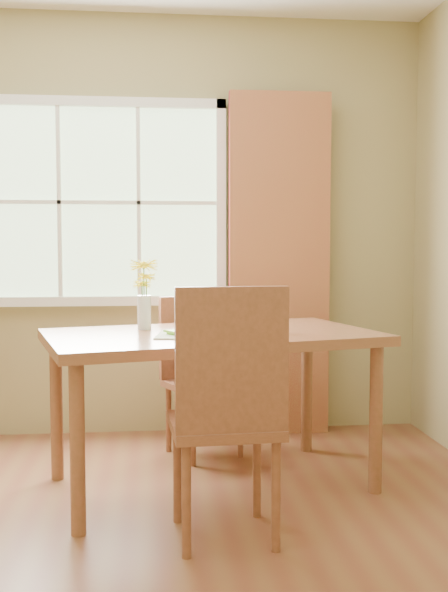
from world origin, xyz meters
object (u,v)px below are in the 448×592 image
chair_near (228,404)px  flower_vase (144,287)px  dining_table (212,348)px  water_glass (266,321)px  chair_far (197,367)px  croissant_sandwich (199,322)px

chair_near → flower_vase: bearing=108.1°
dining_table → flower_vase: bearing=141.4°
water_glass → flower_vase: size_ratio=0.31×
dining_table → chair_near: chair_near is taller
water_glass → flower_vase: (-0.61, 0.16, 0.17)m
water_glass → chair_near: bearing=-111.0°
flower_vase → dining_table: bearing=-24.3°
dining_table → water_glass: size_ratio=15.72×
chair_near → chair_far: chair_near is taller
chair_near → croissant_sandwich: chair_near is taller
chair_near → flower_vase: size_ratio=2.93×
croissant_sandwich → water_glass: 0.37m
dining_table → croissant_sandwich: bearing=-132.1°
dining_table → chair_near: 0.72m
chair_near → croissant_sandwich: (-0.08, 0.57, 0.28)m
chair_near → water_glass: chair_near is taller
dining_table → water_glass: bearing=-16.1°
chair_far → croissant_sandwich: (-0.04, -0.75, 0.36)m
croissant_sandwich → flower_vase: flower_vase is taller
flower_vase → water_glass: bearing=-14.8°
dining_table → chair_far: size_ratio=1.95×
chair_far → flower_vase: flower_vase is taller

